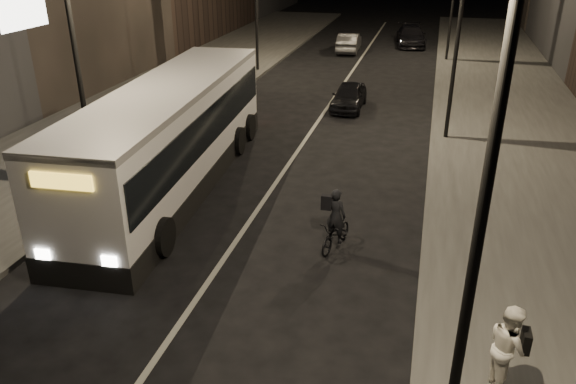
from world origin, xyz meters
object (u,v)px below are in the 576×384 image
Objects in this scene: pedestrian_woman at (508,347)px; car_mid at (349,43)px; streetlight_right_mid at (454,4)px; streetlight_left_near at (79,24)px; streetlight_right_near at (469,151)px; car_near at (349,96)px; cyclist_on_bicycle at (336,229)px; city_bus at (172,132)px; car_far at (411,36)px.

car_mid is (-7.80, 31.75, -0.36)m from pedestrian_woman.
streetlight_left_near is at bearing -143.12° from streetlight_right_mid.
streetlight_right_near is 20.58m from car_near.
streetlight_left_near reaches higher than cyclist_on_bicycle.
city_bus is (-8.60, -6.84, -3.50)m from streetlight_right_mid.
streetlight_right_near is 1.99× the size of car_mid.
streetlight_right_mid is 11.53m from city_bus.
cyclist_on_bicycle is 1.05× the size of pedestrian_woman.
pedestrian_woman is at bearing -72.05° from car_near.
streetlight_left_near is at bearing -118.46° from car_near.
streetlight_left_near is 14.01m from car_near.
streetlight_right_near reaches higher than city_bus.
streetlight_right_mid is at bearing 90.61° from cyclist_on_bicycle.
cyclist_on_bicycle is 0.45× the size of car_mid.
car_near is 0.88× the size of car_mid.
car_mid is at bearing -1.05° from pedestrian_woman.
streetlight_left_near is 30.80m from car_far.
streetlight_right_near is at bearing 130.52° from pedestrian_woman.
pedestrian_woman is at bearing -40.28° from city_bus.
car_near is at bearing 96.49° from car_mid.
streetlight_left_near is 26.39m from car_mid.
city_bus reaches higher than cyclist_on_bicycle.
city_bus reaches higher than car_mid.
streetlight_left_near is 9.53m from cyclist_on_bicycle.
streetlight_right_mid is 21.93m from car_far.
cyclist_on_bicycle is at bearing 26.83° from pedestrian_woman.
streetlight_right_near is 1.00× the size of streetlight_left_near.
cyclist_on_bicycle is at bearing 112.50° from streetlight_right_near.
streetlight_right_near is 0.63× the size of city_bus.
pedestrian_woman is (3.90, -4.37, 0.42)m from cyclist_on_bicycle.
city_bus is (-8.60, 9.16, -3.50)m from streetlight_right_near.
car_mid is (2.10, 24.48, -1.19)m from city_bus.
streetlight_right_mid reaches higher than car_far.
pedestrian_woman is (9.90, -7.27, -0.83)m from city_bus.
streetlight_right_near reaches higher than pedestrian_woman.
streetlight_right_near reaches higher than car_mid.
streetlight_right_near is 13.04m from city_bus.
streetlight_right_mid is 14.82m from pedestrian_woman.
car_mid is at bearing 113.64° from cyclist_on_bicycle.
car_far is (-3.67, 35.41, -0.31)m from pedestrian_woman.
car_far is at bearing -140.81° from car_mid.
streetlight_left_near is 0.63× the size of city_bus.
streetlight_right_near is at bearing -90.00° from streetlight_right_mid.
car_near is at bearing -103.27° from car_far.
streetlight_right_near and streetlight_left_near have the same top height.
streetlight_left_near is 2.24× the size of car_near.
city_bus is at bearing 82.76° from car_mid.
pedestrian_woman reaches higher than car_near.
car_far is at bearing 93.63° from streetlight_right_near.
pedestrian_woman is 35.60m from car_far.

